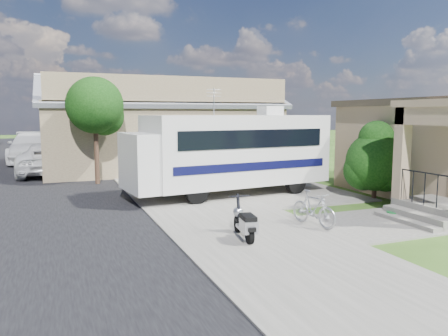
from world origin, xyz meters
name	(u,v)px	position (x,y,z in m)	size (l,w,h in m)	color
ground	(275,225)	(0.00, 0.00, 0.00)	(120.00, 120.00, 0.00)	#264713
street_slab	(5,186)	(-7.50, 10.00, 0.01)	(9.00, 80.00, 0.02)	black
sidewalk_slab	(156,177)	(-1.00, 10.00, 0.03)	(4.00, 80.00, 0.06)	#605E56
driveway_slab	(254,193)	(1.50, 4.50, 0.03)	(7.00, 6.00, 0.05)	#605E56
walk_slab	(388,222)	(3.00, -1.00, 0.03)	(4.00, 3.00, 0.05)	#605E56
warehouse	(158,132)	(0.00, 13.97, 1.99)	(12.50, 8.40, 5.04)	brown
street_tree_a	(97,108)	(-3.70, 9.05, 3.25)	(2.44, 2.40, 4.58)	black
street_tree_b	(82,108)	(-3.70, 19.05, 3.39)	(2.44, 2.40, 4.73)	black
street_tree_c	(75,113)	(-3.70, 28.05, 3.10)	(2.44, 2.40, 4.42)	black
motorhome	(231,151)	(0.56, 4.53, 1.67)	(7.80, 3.25, 3.88)	silver
shrub	(376,159)	(5.08, 2.01, 1.42)	(2.27, 2.16, 2.78)	black
scooter	(245,223)	(-1.39, -1.11, 0.44)	(0.57, 1.48, 0.97)	black
bicycle	(313,211)	(0.79, -0.67, 0.47)	(0.44, 1.56, 0.94)	#A3A4AB
pickup_truck	(48,158)	(-5.78, 13.18, 0.79)	(2.64, 5.72, 1.59)	silver
van	(32,147)	(-6.72, 19.68, 0.95)	(2.65, 6.52, 1.89)	silver
garden_hose	(393,215)	(3.57, -0.58, 0.08)	(0.37, 0.37, 0.17)	#14672A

